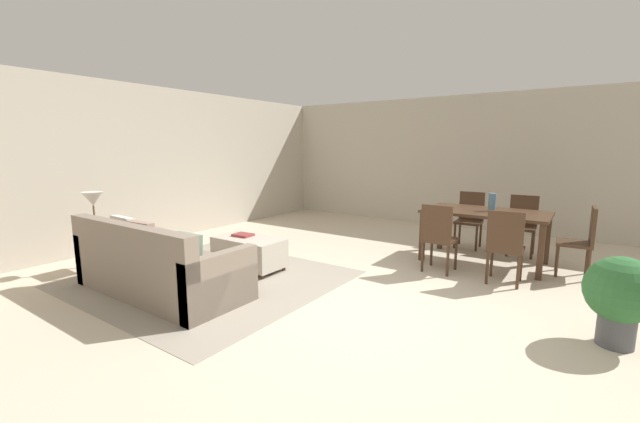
{
  "coord_description": "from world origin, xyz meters",
  "views": [
    {
      "loc": [
        1.89,
        -3.36,
        1.66
      ],
      "look_at": [
        -1.17,
        1.03,
        0.78
      ],
      "focal_mm": 22.02,
      "sensor_mm": 36.0,
      "label": 1
    }
  ],
  "objects_px": {
    "dining_chair_far_left": "(470,216)",
    "book_on_ottoman": "(243,235)",
    "dining_table": "(485,217)",
    "couch": "(157,268)",
    "potted_plant": "(621,294)",
    "side_table": "(97,240)",
    "dining_chair_far_right": "(522,221)",
    "dining_chair_head_east": "(582,237)",
    "ottoman_table": "(249,251)",
    "dining_chair_near_right": "(505,243)",
    "dining_chair_near_left": "(438,234)",
    "vase_centerpiece": "(492,202)",
    "table_lamp": "(93,201)"
  },
  "relations": [
    {
      "from": "side_table",
      "to": "dining_table",
      "type": "relative_size",
      "value": 0.34
    },
    {
      "from": "table_lamp",
      "to": "dining_chair_far_left",
      "type": "xyz_separation_m",
      "value": [
        3.75,
        4.25,
        -0.45
      ]
    },
    {
      "from": "ottoman_table",
      "to": "potted_plant",
      "type": "distance_m",
      "value": 4.07
    },
    {
      "from": "dining_table",
      "to": "book_on_ottoman",
      "type": "bearing_deg",
      "value": -141.56
    },
    {
      "from": "ottoman_table",
      "to": "dining_chair_far_right",
      "type": "distance_m",
      "value": 4.21
    },
    {
      "from": "dining_chair_head_east",
      "to": "vase_centerpiece",
      "type": "xyz_separation_m",
      "value": [
        -1.11,
        -0.0,
        0.37
      ]
    },
    {
      "from": "side_table",
      "to": "book_on_ottoman",
      "type": "height_order",
      "value": "side_table"
    },
    {
      "from": "dining_chair_far_left",
      "to": "potted_plant",
      "type": "relative_size",
      "value": 1.19
    },
    {
      "from": "dining_table",
      "to": "dining_chair_near_left",
      "type": "relative_size",
      "value": 1.8
    },
    {
      "from": "dining_chair_near_left",
      "to": "potted_plant",
      "type": "xyz_separation_m",
      "value": [
        1.89,
        -1.09,
        -0.06
      ]
    },
    {
      "from": "ottoman_table",
      "to": "vase_centerpiece",
      "type": "relative_size",
      "value": 3.82
    },
    {
      "from": "side_table",
      "to": "potted_plant",
      "type": "relative_size",
      "value": 0.72
    },
    {
      "from": "dining_table",
      "to": "potted_plant",
      "type": "bearing_deg",
      "value": -52.32
    },
    {
      "from": "side_table",
      "to": "dining_chair_far_right",
      "type": "bearing_deg",
      "value": 42.96
    },
    {
      "from": "ottoman_table",
      "to": "dining_chair_far_right",
      "type": "xyz_separation_m",
      "value": [
        2.94,
        2.99,
        0.27
      ]
    },
    {
      "from": "book_on_ottoman",
      "to": "couch",
      "type": "bearing_deg",
      "value": -93.42
    },
    {
      "from": "dining_chair_near_right",
      "to": "vase_centerpiece",
      "type": "bearing_deg",
      "value": 111.74
    },
    {
      "from": "ottoman_table",
      "to": "dining_chair_near_right",
      "type": "xyz_separation_m",
      "value": [
        2.99,
        1.32,
        0.27
      ]
    },
    {
      "from": "couch",
      "to": "table_lamp",
      "type": "height_order",
      "value": "table_lamp"
    },
    {
      "from": "dining_table",
      "to": "vase_centerpiece",
      "type": "height_order",
      "value": "vase_centerpiece"
    },
    {
      "from": "dining_chair_near_right",
      "to": "ottoman_table",
      "type": "bearing_deg",
      "value": -156.1
    },
    {
      "from": "book_on_ottoman",
      "to": "potted_plant",
      "type": "distance_m",
      "value": 4.2
    },
    {
      "from": "dining_chair_head_east",
      "to": "dining_chair_near_right",
      "type": "bearing_deg",
      "value": -130.37
    },
    {
      "from": "couch",
      "to": "book_on_ottoman",
      "type": "relative_size",
      "value": 8.32
    },
    {
      "from": "dining_chair_far_left",
      "to": "vase_centerpiece",
      "type": "xyz_separation_m",
      "value": [
        0.48,
        -0.81,
        0.37
      ]
    },
    {
      "from": "side_table",
      "to": "book_on_ottoman",
      "type": "distance_m",
      "value": 1.93
    },
    {
      "from": "dining_chair_head_east",
      "to": "dining_chair_near_left",
      "type": "bearing_deg",
      "value": -150.95
    },
    {
      "from": "vase_centerpiece",
      "to": "potted_plant",
      "type": "xyz_separation_m",
      "value": [
        1.42,
        -1.96,
        -0.43
      ]
    },
    {
      "from": "dining_chair_head_east",
      "to": "potted_plant",
      "type": "relative_size",
      "value": 1.19
    },
    {
      "from": "dining_chair_far_right",
      "to": "book_on_ottoman",
      "type": "bearing_deg",
      "value": -136.23
    },
    {
      "from": "dining_chair_head_east",
      "to": "dining_chair_far_left",
      "type": "bearing_deg",
      "value": 153.23
    },
    {
      "from": "ottoman_table",
      "to": "book_on_ottoman",
      "type": "distance_m",
      "value": 0.25
    },
    {
      "from": "ottoman_table",
      "to": "dining_chair_near_right",
      "type": "relative_size",
      "value": 1.06
    },
    {
      "from": "dining_chair_far_left",
      "to": "couch",
      "type": "bearing_deg",
      "value": -119.09
    },
    {
      "from": "dining_chair_near_right",
      "to": "dining_chair_far_right",
      "type": "distance_m",
      "value": 1.67
    },
    {
      "from": "couch",
      "to": "potted_plant",
      "type": "relative_size",
      "value": 2.8
    },
    {
      "from": "dining_chair_far_right",
      "to": "dining_chair_head_east",
      "type": "xyz_separation_m",
      "value": [
        0.8,
        -0.78,
        0.0
      ]
    },
    {
      "from": "ottoman_table",
      "to": "book_on_ottoman",
      "type": "xyz_separation_m",
      "value": [
        -0.14,
        0.04,
        0.21
      ]
    },
    {
      "from": "couch",
      "to": "dining_table",
      "type": "xyz_separation_m",
      "value": [
        2.78,
        3.42,
        0.37
      ]
    },
    {
      "from": "dining_table",
      "to": "side_table",
      "type": "bearing_deg",
      "value": -140.59
    },
    {
      "from": "side_table",
      "to": "dining_chair_near_left",
      "type": "xyz_separation_m",
      "value": [
        3.76,
        2.57,
        0.08
      ]
    },
    {
      "from": "table_lamp",
      "to": "dining_chair_far_left",
      "type": "bearing_deg",
      "value": 48.61
    },
    {
      "from": "couch",
      "to": "book_on_ottoman",
      "type": "height_order",
      "value": "couch"
    },
    {
      "from": "side_table",
      "to": "book_on_ottoman",
      "type": "xyz_separation_m",
      "value": [
        1.46,
        1.27,
        0.01
      ]
    },
    {
      "from": "dining_table",
      "to": "dining_chair_head_east",
      "type": "bearing_deg",
      "value": 1.39
    },
    {
      "from": "ottoman_table",
      "to": "side_table",
      "type": "height_order",
      "value": "side_table"
    },
    {
      "from": "table_lamp",
      "to": "book_on_ottoman",
      "type": "xyz_separation_m",
      "value": [
        1.46,
        1.27,
        -0.51
      ]
    },
    {
      "from": "ottoman_table",
      "to": "potted_plant",
      "type": "bearing_deg",
      "value": 3.5
    },
    {
      "from": "side_table",
      "to": "dining_chair_far_right",
      "type": "height_order",
      "value": "dining_chair_far_right"
    },
    {
      "from": "dining_chair_far_left",
      "to": "book_on_ottoman",
      "type": "xyz_separation_m",
      "value": [
        -2.29,
        -2.98,
        -0.07
      ]
    }
  ]
}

